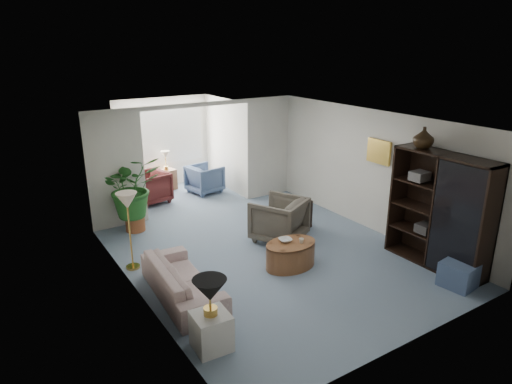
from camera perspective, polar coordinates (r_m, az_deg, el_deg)
floor at (r=8.44m, az=2.22°, el=-8.20°), size 6.00×6.00×0.00m
sunroom_floor at (r=11.77m, az=-9.24°, el=-0.53°), size 2.60×2.60×0.00m
back_pier_left at (r=9.82m, az=-17.17°, el=2.67°), size 1.20×0.12×2.50m
back_pier_right at (r=11.37m, az=1.53°, el=5.59°), size 1.20×0.12×2.50m
back_header at (r=10.23m, az=-7.41°, el=10.82°), size 2.60×0.12×0.10m
window_pane at (r=12.38m, az=-11.61°, el=6.99°), size 2.20×0.02×1.50m
window_blinds at (r=12.35m, az=-11.56°, el=6.97°), size 2.20×0.02×1.50m
framed_picture at (r=9.35m, az=15.24°, el=4.93°), size 0.04×0.50×0.40m
sofa at (r=7.20m, az=-9.23°, el=-10.88°), size 0.88×1.99×0.57m
end_table at (r=6.11m, az=-5.64°, el=-17.01°), size 0.48×0.48×0.50m
table_lamp at (r=5.78m, az=-5.83°, el=-12.17°), size 0.44×0.44×0.30m
floor_lamp at (r=7.87m, az=-15.93°, el=-1.07°), size 0.36×0.36×0.28m
coffee_table at (r=8.05m, az=4.37°, el=-7.85°), size 1.10×1.10×0.45m
coffee_bowl at (r=7.98m, az=3.69°, el=-6.04°), size 0.26×0.26×0.06m
coffee_cup at (r=7.95m, az=5.72°, el=-6.11°), size 0.11×0.11×0.08m
wingback_chair at (r=8.99m, az=2.90°, el=-3.45°), size 1.26×1.27×0.87m
side_table_dark at (r=9.65m, az=5.24°, el=-2.79°), size 0.54×0.46×0.60m
entertainment_cabinet at (r=8.38m, az=22.10°, el=-2.27°), size 0.49×1.82×2.02m
cabinet_urn at (r=8.35m, az=20.32°, el=6.43°), size 0.35×0.35×0.37m
ottoman at (r=8.13m, az=24.15°, el=-9.42°), size 0.57×0.57×0.41m
plant_pot at (r=9.84m, az=-14.92°, el=-3.81°), size 0.40×0.40×0.32m
house_plant at (r=9.57m, az=-15.32°, el=0.64°), size 1.16×1.00×1.29m
sunroom_chair_blue at (r=11.91m, az=-6.46°, el=1.65°), size 0.92×0.91×0.73m
sunroom_chair_maroon at (r=11.35m, az=-13.25°, el=0.55°), size 0.98×0.96×0.77m
sunroom_table at (r=12.30m, az=-11.13°, el=1.53°), size 0.50×0.42×0.54m
shelf_clutter at (r=8.28m, az=22.35°, el=-1.97°), size 0.30×1.13×1.06m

